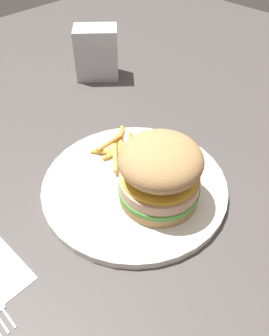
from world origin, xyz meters
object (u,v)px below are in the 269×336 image
(sandwich, at_px, (160,172))
(fries_pile, at_px, (122,148))
(plate, at_px, (134,185))
(napkin_dispenser, at_px, (97,53))

(sandwich, height_order, fries_pile, sandwich)
(plate, height_order, sandwich, sandwich)
(plate, distance_m, sandwich, 0.07)
(sandwich, distance_m, napkin_dispenser, 0.39)
(plate, xyz_separation_m, fries_pile, (0.07, -0.04, 0.01))
(plate, bearing_deg, fries_pile, -30.00)
(fries_pile, height_order, napkin_dispenser, napkin_dispenser)
(plate, bearing_deg, napkin_dispenser, -32.07)
(fries_pile, distance_m, napkin_dispenser, 0.28)
(plate, distance_m, napkin_dispenser, 0.36)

